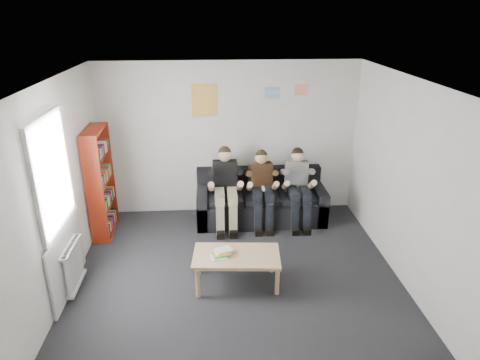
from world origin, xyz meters
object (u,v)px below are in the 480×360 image
object	(u,v)px
sofa	(260,202)
bookshelf	(101,183)
coffee_table	(236,258)
person_left	(226,189)
person_right	(298,188)
person_middle	(262,189)

from	to	relation	value
sofa	bookshelf	distance (m)	2.70
bookshelf	coffee_table	bearing A→B (deg)	-39.80
person_left	person_right	bearing A→B (deg)	0.10
bookshelf	coffee_table	distance (m)	2.67
person_middle	person_right	xyz separation A→B (m)	(0.62, -0.00, 0.01)
person_left	person_middle	xyz separation A→B (m)	(0.62, 0.00, -0.03)
bookshelf	person_right	distance (m)	3.25
person_middle	person_left	bearing A→B (deg)	173.52
sofa	person_right	distance (m)	0.74
bookshelf	person_left	xyz separation A→B (m)	(2.00, 0.12, -0.22)
coffee_table	person_right	size ratio (longest dim) A/B	0.88
bookshelf	person_middle	size ratio (longest dim) A/B	1.38
coffee_table	bookshelf	bearing A→B (deg)	142.39
coffee_table	person_middle	size ratio (longest dim) A/B	0.89
coffee_table	person_middle	xyz separation A→B (m)	(0.54, 1.73, 0.24)
person_middle	sofa	bearing A→B (deg)	83.16
coffee_table	person_left	bearing A→B (deg)	92.51
person_left	person_right	distance (m)	1.23
person_middle	person_right	distance (m)	0.62
bookshelf	person_middle	distance (m)	2.63
bookshelf	person_left	distance (m)	2.02
person_right	person_middle	bearing A→B (deg)	-174.19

